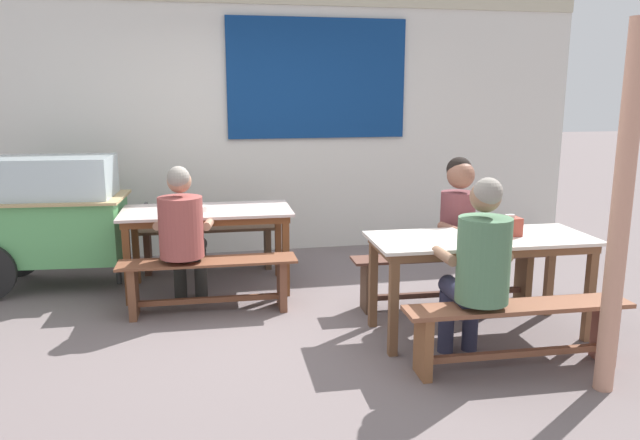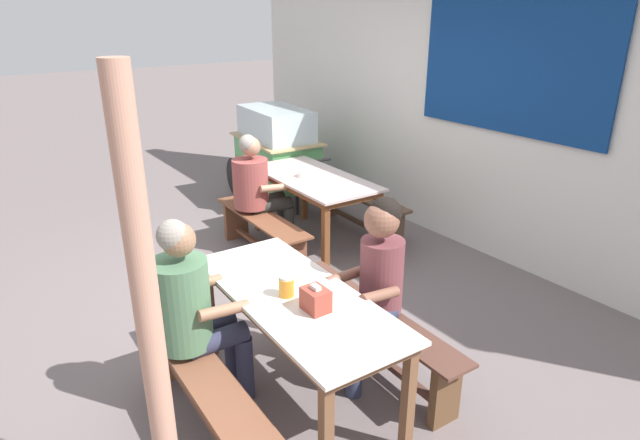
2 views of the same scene
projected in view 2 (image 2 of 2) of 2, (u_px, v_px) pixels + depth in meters
The scene contains 16 objects.
ground_plane at pixel (258, 299), 4.71m from camera, with size 40.00×40.00×0.00m, color #6A5E5E.
backdrop_wall at pixel (464, 97), 5.45m from camera, with size 7.33×0.23×2.91m.
dining_table_far at pixel (313, 184), 5.58m from camera, with size 1.53×0.78×0.75m.
dining_table_near at pixel (296, 306), 3.30m from camera, with size 1.66×0.72×0.75m.
bench_far_back at pixel (360, 206), 6.03m from camera, with size 1.45×0.28×0.45m.
bench_far_front at pixel (262, 231), 5.40m from camera, with size 1.46×0.34×0.45m.
bench_near_back at pixel (372, 329), 3.75m from camera, with size 1.65×0.30×0.45m.
bench_near_front at pixel (205, 392), 3.12m from camera, with size 1.53×0.30×0.45m.
food_cart at pixel (276, 149), 6.81m from camera, with size 1.61×0.87×1.22m.
person_near_front at pixel (192, 306), 3.20m from camera, with size 0.46×0.56×1.29m.
person_left_back_turned at pixel (257, 186), 5.44m from camera, with size 0.50×0.61×1.23m.
person_right_near_table at pixel (374, 278), 3.49m from camera, with size 0.42×0.52×1.28m.
tissue_box at pixel (316, 299), 3.07m from camera, with size 0.16×0.12×0.16m.
condiment_jar at pixel (287, 286), 3.23m from camera, with size 0.09×0.09×0.13m.
soup_bowl at pixel (303, 174), 5.53m from camera, with size 0.13×0.13×0.05m, color silver.
wooden_support_post at pixel (149, 323), 2.32m from camera, with size 0.12×0.12×2.21m, color tan.
Camera 2 is at (3.68, -1.94, 2.37)m, focal length 30.32 mm.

